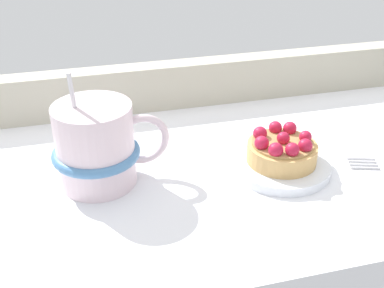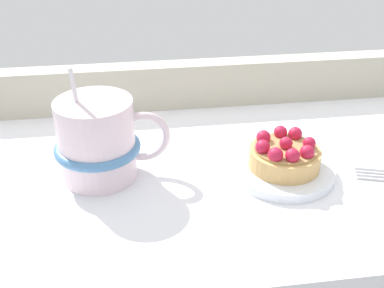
# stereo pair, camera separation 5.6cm
# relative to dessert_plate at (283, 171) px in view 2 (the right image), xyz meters

# --- Properties ---
(ground_plane) EXTENTS (0.78, 0.41, 0.04)m
(ground_plane) POSITION_rel_dessert_plate_xyz_m (-0.08, 0.03, -0.02)
(ground_plane) COLOR white
(window_rail_back) EXTENTS (0.77, 0.03, 0.07)m
(window_rail_back) POSITION_rel_dessert_plate_xyz_m (-0.08, 0.22, 0.03)
(window_rail_back) COLOR #B2AD99
(window_rail_back) RESTS_ON ground_plane
(dessert_plate) EXTENTS (0.12, 0.12, 0.01)m
(dessert_plate) POSITION_rel_dessert_plate_xyz_m (0.00, 0.00, 0.00)
(dessert_plate) COLOR silver
(dessert_plate) RESTS_ON ground_plane
(raspberry_tart) EXTENTS (0.08, 0.08, 0.04)m
(raspberry_tart) POSITION_rel_dessert_plate_xyz_m (-0.00, -0.00, 0.02)
(raspberry_tart) COLOR tan
(raspberry_tart) RESTS_ON dessert_plate
(coffee_mug) EXTENTS (0.14, 0.10, 0.14)m
(coffee_mug) POSITION_rel_dessert_plate_xyz_m (-0.22, 0.03, 0.04)
(coffee_mug) COLOR silver
(coffee_mug) RESTS_ON ground_plane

